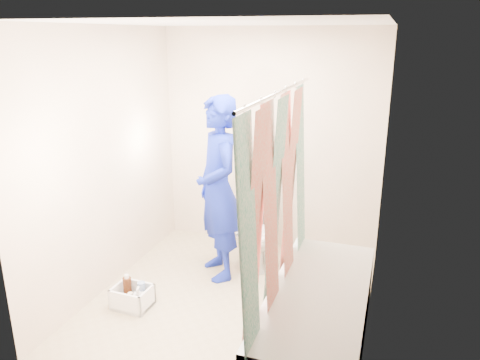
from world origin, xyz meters
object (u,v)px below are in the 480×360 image
(plumber, at_px, (218,189))
(toilet, at_px, (258,234))
(bathtub, at_px, (317,318))
(cleaning_caddy, at_px, (133,298))

(plumber, bearing_deg, toilet, 99.60)
(bathtub, xyz_separation_m, toilet, (-0.83, 1.21, 0.07))
(toilet, xyz_separation_m, plumber, (-0.30, -0.34, 0.56))
(cleaning_caddy, bearing_deg, bathtub, 0.86)
(bathtub, xyz_separation_m, plumber, (-1.13, 0.87, 0.63))
(toilet, bearing_deg, plumber, -142.98)
(bathtub, height_order, plumber, plumber)
(bathtub, height_order, cleaning_caddy, bathtub)
(toilet, bearing_deg, bathtub, -66.76)
(plumber, relative_size, cleaning_caddy, 5.35)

